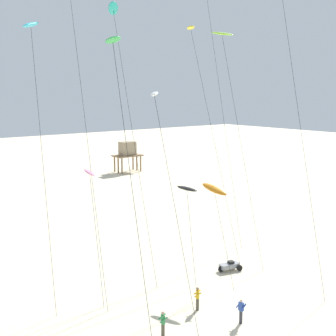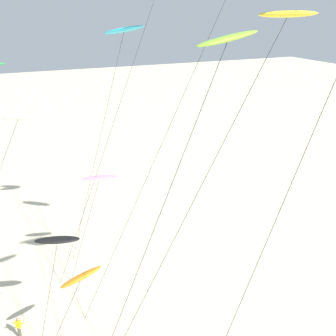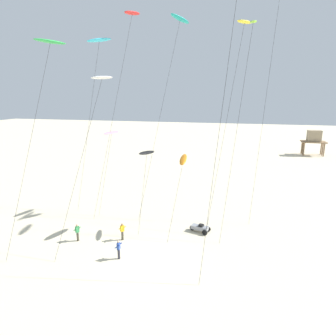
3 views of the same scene
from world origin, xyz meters
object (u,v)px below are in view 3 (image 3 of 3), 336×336
kite_green (50,44)px  kite_lime (253,25)px  stilt_house (314,138)px  kite_yellow (244,24)px  kite_black (147,153)px  kite_cyan (99,41)px  kite_teal (180,20)px  beach_buggy (200,228)px  kite_orange (183,160)px  kite_pink (111,133)px  kite_flyer_nearest (122,231)px  kite_white (101,81)px  kite_flyer_middle (77,232)px  kite_red (132,15)px  kite_flyer_furthest (119,249)px

kite_green → kite_lime: (16.88, 8.41, 2.34)m
stilt_house → kite_yellow: bearing=-114.1°
kite_black → kite_yellow: (8.27, 9.11, 12.91)m
kite_cyan → kite_teal: 9.98m
kite_lime → stilt_house: bearing=68.8°
beach_buggy → kite_teal: bearing=113.7°
kite_cyan → kite_orange: (11.75, -6.86, -12.27)m
kite_pink → kite_teal: size_ratio=0.41×
kite_flyer_nearest → stilt_house: bearing=61.7°
kite_lime → beach_buggy: size_ratio=9.68×
kite_black → beach_buggy: (5.30, 0.49, -7.44)m
kite_cyan → kite_white: (4.49, -8.71, -4.99)m
kite_white → kite_flyer_middle: kite_white is taller
kite_green → kite_flyer_nearest: (6.18, -0.34, -16.71)m
kite_lime → beach_buggy: bearing=-126.3°
kite_orange → kite_teal: bearing=104.9°
kite_white → kite_green: bearing=-159.9°
stilt_house → beach_buggy: stilt_house is taller
kite_flyer_middle → kite_white: bearing=60.3°
kite_lime → kite_flyer_nearest: bearing=-140.7°
kite_lime → kite_flyer_nearest: 23.54m
kite_orange → kite_teal: size_ratio=0.34×
kite_lime → kite_orange: 14.82m
kite_red → kite_lime: bearing=-12.3°
kite_black → kite_pink: kite_pink is taller
kite_green → kite_white: kite_green is taller
kite_yellow → beach_buggy: (-2.97, -8.61, -20.35)m
kite_pink → kite_lime: kite_lime is taller
kite_cyan → kite_orange: bearing=-30.3°
kite_white → kite_flyer_nearest: kite_white is taller
kite_cyan → kite_red: (3.76, 1.25, 2.93)m
kite_pink → kite_flyer_furthest: bearing=-63.5°
kite_flyer_middle → beach_buggy: kite_flyer_middle is taller
kite_white → kite_orange: bearing=14.3°
kite_cyan → kite_lime: (17.45, -1.74, 0.41)m
kite_cyan → kite_yellow: 16.69m
kite_flyer_nearest → stilt_house: 55.65m
kite_orange → beach_buggy: size_ratio=3.68×
beach_buggy → kite_white: bearing=-169.3°
kite_teal → beach_buggy: (4.59, -10.45, -21.66)m
kite_black → beach_buggy: kite_black is taller
kite_black → kite_flyer_furthest: size_ratio=4.90×
kite_flyer_nearest → kite_white: bearing=141.7°
kite_green → kite_flyer_furthest: 18.52m
kite_flyer_middle → stilt_house: stilt_house is taller
kite_flyer_middle → kite_lime: bearing=34.2°
kite_cyan → kite_flyer_middle: bearing=-76.7°
kite_flyer_nearest → kite_flyer_furthest: 3.26m
kite_cyan → kite_white: kite_cyan is taller
kite_flyer_nearest → kite_black: bearing=62.8°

